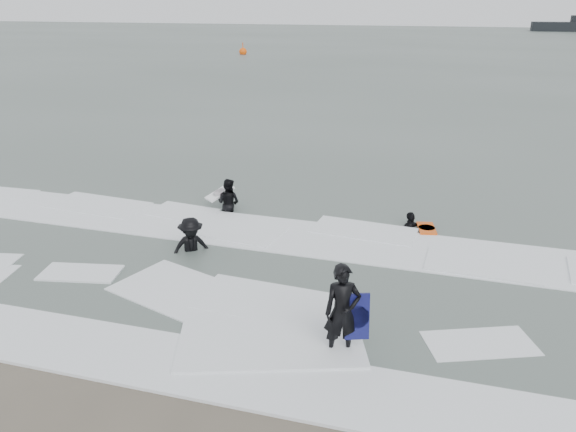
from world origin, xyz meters
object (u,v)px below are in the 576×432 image
(surfer_breaker, at_px, (192,253))
(surfer_right_near, at_px, (410,227))
(surfer_centre, at_px, (341,354))
(surfer_wading, at_px, (229,211))
(buoy, at_px, (243,52))

(surfer_breaker, bearing_deg, surfer_right_near, -4.76)
(surfer_centre, xyz_separation_m, surfer_wading, (-5.29, 6.89, 0.00))
(buoy, bearing_deg, surfer_breaker, -70.05)
(surfer_breaker, height_order, surfer_right_near, surfer_breaker)
(surfer_centre, bearing_deg, surfer_wading, 104.22)
(surfer_centre, distance_m, buoy, 67.27)
(surfer_breaker, bearing_deg, surfer_wading, 56.85)
(surfer_breaker, bearing_deg, buoy, 71.92)
(surfer_wading, xyz_separation_m, surfer_breaker, (0.29, -3.39, 0.00))
(surfer_centre, relative_size, surfer_breaker, 1.04)
(surfer_right_near, relative_size, buoy, 1.00)
(surfer_right_near, distance_m, buoy, 60.97)
(surfer_centre, distance_m, surfer_right_near, 7.27)
(surfer_wading, bearing_deg, buoy, -61.15)
(surfer_centre, relative_size, surfer_wading, 1.17)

